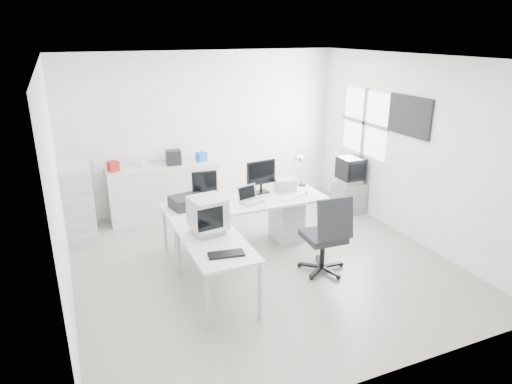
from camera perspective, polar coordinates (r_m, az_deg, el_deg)
name	(u,v)px	position (r m, az deg, el deg)	size (l,w,h in m)	color
floor	(262,263)	(6.55, 0.70, -8.81)	(5.00, 5.00, 0.01)	#BCB6A8
ceiling	(262,58)	(5.77, 0.82, 16.45)	(5.00, 5.00, 0.01)	white
back_wall	(205,132)	(8.29, -6.35, 7.52)	(5.00, 0.02, 2.80)	white
left_wall	(57,193)	(5.54, -23.61, -0.16)	(0.02, 5.00, 2.80)	white
right_wall	(412,150)	(7.36, 18.91, 5.04)	(0.02, 5.00, 2.80)	white
window	(365,123)	(8.21, 13.41, 8.41)	(0.02, 1.20, 1.10)	white
wall_picture	(410,116)	(7.31, 18.64, 9.00)	(0.04, 0.90, 0.60)	black
main_desk	(246,224)	(6.83, -1.22, -4.07)	(2.40, 0.80, 0.75)	silver
side_desk	(216,269)	(5.64, -5.06, -9.54)	(0.70, 1.40, 0.75)	silver
drawer_pedestal	(286,221)	(7.17, 3.83, -3.58)	(0.40, 0.50, 0.60)	silver
inkjet_printer	(188,202)	(6.50, -8.54, -1.20)	(0.46, 0.36, 0.16)	black
lcd_monitor_small	(205,186)	(6.67, -6.45, 0.75)	(0.36, 0.21, 0.46)	black
lcd_monitor_large	(261,177)	(6.95, 0.64, 1.89)	(0.48, 0.19, 0.50)	black
laptop	(252,196)	(6.59, -0.52, -0.52)	(0.30, 0.31, 0.20)	#B7B7BA
white_keyboard	(290,198)	(6.82, 4.30, -0.70)	(0.40, 0.12, 0.02)	silver
white_mouse	(306,193)	(6.99, 6.31, -0.08)	(0.06, 0.06, 0.06)	silver
laser_printer	(285,184)	(7.14, 3.67, 0.96)	(0.31, 0.27, 0.18)	#A5A5A5
desk_lamp	(303,171)	(7.32, 5.87, 2.66)	(0.17, 0.17, 0.50)	silver
crt_monitor	(208,217)	(5.60, -6.05, -3.10)	(0.37, 0.37, 0.43)	#B7B7BA
black_keyboard	(226,254)	(5.13, -3.76, -7.76)	(0.40, 0.16, 0.03)	black
office_chair	(323,233)	(6.16, 8.43, -5.03)	(0.66, 0.66, 1.14)	#292B2F
tv_cabinet	(349,197)	(8.36, 11.51, -0.67)	(0.51, 0.42, 0.56)	slate
crt_tv	(351,171)	(8.20, 11.75, 2.64)	(0.50, 0.48, 0.45)	black
sideboard	(164,191)	(8.09, -11.42, 0.07)	(1.87, 0.47, 0.93)	silver
clutter_box_a	(113,166)	(7.82, -17.41, 3.09)	(0.16, 0.15, 0.16)	maroon
clutter_box_b	(144,164)	(7.89, -13.80, 3.40)	(0.12, 0.10, 0.12)	silver
clutter_box_c	(173,157)	(7.96, -10.29, 4.28)	(0.25, 0.22, 0.25)	black
clutter_box_d	(202,157)	(8.09, -6.82, 4.39)	(0.16, 0.14, 0.16)	blue
clutter_bottle	(94,166)	(7.83, -19.64, 3.08)	(0.07, 0.07, 0.22)	silver
filing_cabinet	(78,203)	(7.46, -21.35, -1.31)	(0.44, 0.52, 1.25)	silver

